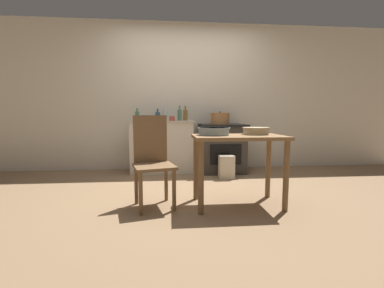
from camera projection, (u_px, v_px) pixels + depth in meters
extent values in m
plane|color=#896B4C|center=(195.00, 194.00, 3.13)|extent=(14.00, 14.00, 0.00)
cube|color=beige|center=(186.00, 97.00, 4.56)|extent=(8.00, 0.07, 2.55)
cube|color=beige|center=(162.00, 147.00, 4.34)|extent=(1.02, 0.49, 0.84)
cube|color=#B6AD9C|center=(162.00, 121.00, 4.29)|extent=(1.05, 0.52, 0.03)
cube|color=#38332D|center=(222.00, 149.00, 4.36)|extent=(0.72, 0.63, 0.77)
cube|color=black|center=(222.00, 125.00, 4.32)|extent=(0.76, 0.67, 0.04)
cube|color=black|center=(226.00, 154.00, 4.05)|extent=(0.50, 0.01, 0.32)
cube|color=olive|center=(239.00, 137.00, 2.67)|extent=(0.94, 0.55, 0.03)
cylinder|color=brown|center=(201.00, 178.00, 2.45)|extent=(0.06, 0.06, 0.71)
cylinder|color=brown|center=(286.00, 176.00, 2.52)|extent=(0.06, 0.06, 0.71)
cylinder|color=brown|center=(196.00, 169.00, 2.90)|extent=(0.06, 0.06, 0.71)
cylinder|color=brown|center=(268.00, 167.00, 2.97)|extent=(0.06, 0.06, 0.71)
cube|color=brown|center=(154.00, 166.00, 2.63)|extent=(0.49, 0.49, 0.03)
cube|color=brown|center=(150.00, 139.00, 2.78)|extent=(0.36, 0.12, 0.51)
cylinder|color=brown|center=(141.00, 194.00, 2.45)|extent=(0.04, 0.04, 0.42)
cylinder|color=brown|center=(174.00, 190.00, 2.56)|extent=(0.04, 0.04, 0.42)
cylinder|color=brown|center=(136.00, 185.00, 2.76)|extent=(0.04, 0.04, 0.42)
cylinder|color=brown|center=(166.00, 182.00, 2.87)|extent=(0.04, 0.04, 0.42)
cube|color=beige|center=(226.00, 167.00, 3.90)|extent=(0.23, 0.16, 0.35)
cylinder|color=#B77A47|center=(220.00, 119.00, 4.29)|extent=(0.32, 0.32, 0.17)
cylinder|color=#B77A47|center=(220.00, 113.00, 4.28)|extent=(0.33, 0.33, 0.02)
sphere|color=black|center=(220.00, 112.00, 4.28)|extent=(0.02, 0.02, 0.02)
cylinder|color=#93A8B2|center=(214.00, 131.00, 2.70)|extent=(0.32, 0.32, 0.08)
cylinder|color=#8597A0|center=(214.00, 128.00, 2.70)|extent=(0.34, 0.34, 0.01)
cylinder|color=tan|center=(256.00, 131.00, 2.78)|extent=(0.27, 0.27, 0.08)
cylinder|color=tan|center=(256.00, 128.00, 2.77)|extent=(0.29, 0.29, 0.01)
cylinder|color=#517F5B|center=(180.00, 115.00, 4.33)|extent=(0.07, 0.07, 0.18)
cylinder|color=#517F5B|center=(180.00, 108.00, 4.32)|extent=(0.03, 0.03, 0.07)
cylinder|color=olive|center=(185.00, 115.00, 4.41)|extent=(0.08, 0.08, 0.18)
cylinder|color=olive|center=(185.00, 108.00, 4.40)|extent=(0.03, 0.03, 0.07)
cylinder|color=#3D5675|center=(158.00, 116.00, 4.34)|extent=(0.08, 0.08, 0.14)
cylinder|color=#3D5675|center=(158.00, 110.00, 4.33)|extent=(0.03, 0.03, 0.06)
cylinder|color=#517F5B|center=(137.00, 116.00, 4.33)|extent=(0.07, 0.07, 0.15)
cylinder|color=#517F5B|center=(137.00, 110.00, 4.32)|extent=(0.03, 0.03, 0.06)
cylinder|color=silver|center=(165.00, 115.00, 4.38)|extent=(0.06, 0.06, 0.17)
cylinder|color=silver|center=(165.00, 108.00, 4.37)|extent=(0.02, 0.02, 0.07)
cylinder|color=#B74C42|center=(172.00, 118.00, 4.14)|extent=(0.09, 0.09, 0.08)
cylinder|color=#B74C42|center=(150.00, 118.00, 4.18)|extent=(0.07, 0.07, 0.09)
cylinder|color=#4C6B99|center=(144.00, 118.00, 4.15)|extent=(0.07, 0.07, 0.09)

